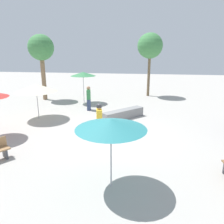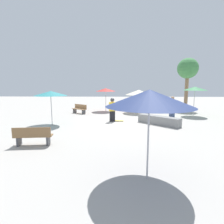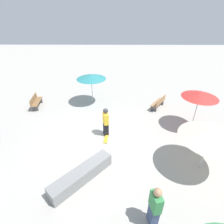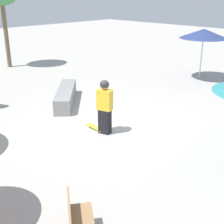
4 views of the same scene
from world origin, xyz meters
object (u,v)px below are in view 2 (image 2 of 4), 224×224
Objects in this scene: bystander_watching at (172,107)px; shade_umbrella_green at (195,89)px; skater_main at (112,109)px; palm_tree_center_left at (188,70)px; shade_umbrella_teal at (51,93)px; shade_umbrella_red at (106,90)px; bench_near at (33,136)px; shade_umbrella_cream at (139,92)px; concrete_ledge at (158,120)px; shade_umbrella_navy at (149,98)px; bench_far at (80,109)px; skateboard at (118,121)px.

shade_umbrella_green is at bearing -167.47° from bystander_watching.
skater_main is at bearing 111.27° from shade_umbrella_green.
palm_tree_center_left is at bearing 23.65° from skater_main.
shade_umbrella_teal is 11.72m from shade_umbrella_green.
bench_near is at bearing 166.83° from shade_umbrella_red.
shade_umbrella_teal is at bearing 109.59° from shade_umbrella_green.
shade_umbrella_cream is at bearing 110.81° from palm_tree_center_left.
bench_near is 0.30× the size of palm_tree_center_left.
concrete_ledge is (-0.89, -3.15, -0.64)m from skater_main.
bench_near is 0.65× the size of shade_umbrella_navy.
shade_umbrella_green is (2.73, -7.02, 1.43)m from skater_main.
bench_far is at bearing 103.92° from palm_tree_center_left.
skateboard is 8.32m from shade_umbrella_navy.
bystander_watching is at bearing -32.74° from concrete_ledge.
shade_umbrella_green reaches higher than skateboard.
bench_near is 0.65× the size of shade_umbrella_green.
shade_umbrella_navy is at bearing -171.29° from shade_umbrella_red.
concrete_ledge is 7.58m from shade_umbrella_navy.
bench_near is at bearing -119.15° from skateboard.
skateboard is 2.89m from concrete_ledge.
shade_umbrella_red reaches higher than bench_near.
shade_umbrella_teal is 7.24m from shade_umbrella_red.
bystander_watching is at bearing -121.80° from shade_umbrella_red.
shade_umbrella_navy is (-2.63, -4.51, 1.85)m from bench_near.
concrete_ledge is 0.47× the size of palm_tree_center_left.
shade_umbrella_red is at bearing 70.35° from bench_near.
palm_tree_center_left reaches higher than concrete_ledge.
shade_umbrella_teal reaches higher than bystander_watching.
palm_tree_center_left reaches higher than bystander_watching.
palm_tree_center_left reaches higher than shade_umbrella_cream.
shade_umbrella_red is 13.41m from shade_umbrella_navy.
bench_far reaches higher than concrete_ledge.
shade_umbrella_cream is 4.91m from shade_umbrella_green.
concrete_ledge is at bearing 133.16° from shade_umbrella_green.
shade_umbrella_red is at bearing 8.71° from shade_umbrella_navy.
skater_main is at bearing 8.62° from shade_umbrella_navy.
bench_near is 9.06m from bench_far.
skater_main is 5.51m from shade_umbrella_red.
shade_umbrella_red is at bearing 75.06° from shade_umbrella_cream.
concrete_ledge is 1.10× the size of shade_umbrella_red.
shade_umbrella_green is 0.46× the size of palm_tree_center_left.
concrete_ledge is 5.69m from shade_umbrella_green.
bench_far is 10.47m from shade_umbrella_green.
skateboard is 0.32× the size of shade_umbrella_cream.
concrete_ledge is 7.88m from bench_far.
bench_far is (3.74, 3.22, -0.51)m from skater_main.
shade_umbrella_red reaches higher than shade_umbrella_teal.
shade_umbrella_navy is at bearing -78.63° from skateboard.
bench_far reaches higher than skateboard.
bench_far is at bearing -9.17° from shade_umbrella_teal.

